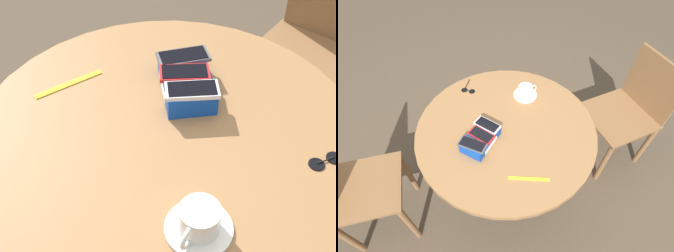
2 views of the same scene
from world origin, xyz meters
TOP-DOWN VIEW (x-y plane):
  - round_table at (0.00, 0.00)m, footprint 0.94×0.94m
  - phone_box at (-0.12, 0.09)m, footprint 0.22×0.16m
  - phone_gray at (-0.19, 0.11)m, footprint 0.07×0.14m
  - phone_red at (-0.12, 0.09)m, footprint 0.09×0.14m
  - phone_white at (-0.05, 0.08)m, footprint 0.09×0.14m
  - saucer at (0.27, -0.03)m, footprint 0.14×0.14m
  - coffee_cup at (0.27, -0.03)m, footprint 0.09×0.10m
  - lanyard_strap at (-0.25, -0.19)m, footprint 0.06×0.19m
  - sunglasses at (0.21, 0.30)m, footprint 0.11×0.08m
  - chair_far_side at (-0.46, 0.74)m, footprint 0.54×0.54m

SIDE VIEW (x-z plane):
  - chair_far_side at x=-0.46m, z-range 0.03..0.85m
  - round_table at x=0.00m, z-range 0.25..0.98m
  - lanyard_strap at x=-0.25m, z-range 0.73..0.74m
  - sunglasses at x=0.21m, z-range 0.73..0.74m
  - saucer at x=0.27m, z-range 0.73..0.74m
  - phone_box at x=-0.12m, z-range 0.73..0.79m
  - coffee_cup at x=0.27m, z-range 0.74..0.80m
  - phone_gray at x=-0.19m, z-range 0.79..0.80m
  - phone_red at x=-0.12m, z-range 0.79..0.80m
  - phone_white at x=-0.05m, z-range 0.79..0.80m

